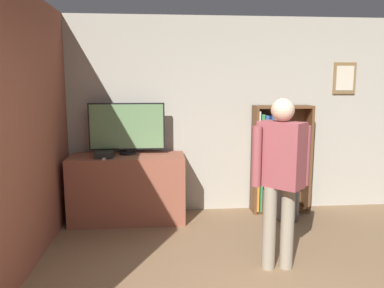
{
  "coord_description": "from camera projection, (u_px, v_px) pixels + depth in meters",
  "views": [
    {
      "loc": [
        -0.85,
        -2.21,
        1.79
      ],
      "look_at": [
        -0.5,
        1.84,
        1.14
      ],
      "focal_mm": 35.0,
      "sensor_mm": 36.0,
      "label": 1
    }
  ],
  "objects": [
    {
      "name": "television",
      "position": [
        127.0,
        128.0,
        4.9
      ],
      "size": [
        0.99,
        0.22,
        0.68
      ],
      "color": "black",
      "rests_on": "tv_ledge"
    },
    {
      "name": "bookshelf",
      "position": [
        274.0,
        161.0,
        5.23
      ],
      "size": [
        0.8,
        0.28,
        1.5
      ],
      "color": "brown",
      "rests_on": "ground_plane"
    },
    {
      "name": "waste_bin",
      "position": [
        288.0,
        204.0,
        4.97
      ],
      "size": [
        0.29,
        0.29,
        0.44
      ],
      "color": "#4C4C51",
      "rests_on": "ground_plane"
    },
    {
      "name": "person",
      "position": [
        280.0,
        170.0,
        3.54
      ],
      "size": [
        0.56,
        0.45,
        1.66
      ],
      "rotation": [
        0.0,
        0.0,
        -0.79
      ],
      "color": "gray",
      "rests_on": "ground_plane"
    },
    {
      "name": "game_console",
      "position": [
        105.0,
        155.0,
        4.72
      ],
      "size": [
        0.23,
        0.23,
        0.07
      ],
      "color": "black",
      "rests_on": "tv_ledge"
    },
    {
      "name": "remote_loose",
      "position": [
        105.0,
        158.0,
        4.62
      ],
      "size": [
        0.05,
        0.14,
        0.02
      ],
      "color": "white",
      "rests_on": "tv_ledge"
    },
    {
      "name": "wall_back",
      "position": [
        221.0,
        116.0,
        5.25
      ],
      "size": [
        6.22,
        0.09,
        2.7
      ],
      "color": "#B2AD9E",
      "rests_on": "ground_plane"
    },
    {
      "name": "tv_ledge",
      "position": [
        128.0,
        188.0,
        4.92
      ],
      "size": [
        1.48,
        0.59,
        0.87
      ],
      "color": "#93513D",
      "rests_on": "ground_plane"
    },
    {
      "name": "wall_side_brick",
      "position": [
        26.0,
        131.0,
        3.59
      ],
      "size": [
        0.06,
        4.55,
        2.7
      ],
      "color": "#93513D",
      "rests_on": "ground_plane"
    }
  ]
}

